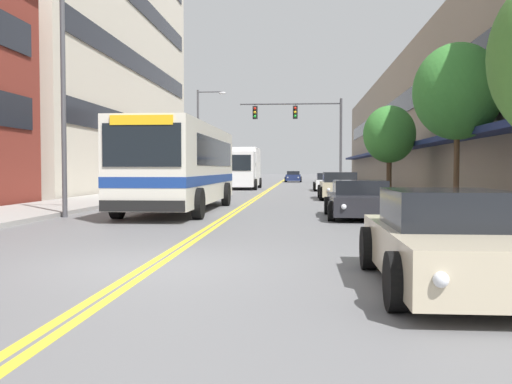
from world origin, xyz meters
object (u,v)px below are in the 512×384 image
at_px(city_bus, 182,163).
at_px(box_truck, 242,168).
at_px(car_beige_parked_right_end, 340,187).
at_px(street_tree_right_mid, 457,92).
at_px(street_lamp_left_far, 202,130).
at_px(car_navy_moving_lead, 293,177).
at_px(street_tree_right_far, 389,135).
at_px(street_lamp_left_near, 70,81).
at_px(car_charcoal_parked_right_mid, 360,200).
at_px(car_champagne_parked_right_foreground, 447,242).
at_px(car_white_parked_right_far, 328,182).
at_px(car_red_parked_left_near, 191,185).
at_px(fire_hydrant, 406,200).
at_px(traffic_signal_mast, 306,125).

relative_size(city_bus, box_truck, 1.60).
bearing_deg(car_beige_parked_right_end, street_tree_right_mid, -68.98).
xyz_separation_m(box_truck, street_lamp_left_far, (-2.78, -2.17, 2.79)).
height_order(car_navy_moving_lead, street_tree_right_far, street_tree_right_far).
bearing_deg(street_lamp_left_near, street_tree_right_mid, 11.93).
distance_m(car_navy_moving_lead, street_lamp_left_near, 50.30).
bearing_deg(city_bus, street_tree_right_far, 45.62).
bearing_deg(car_charcoal_parked_right_mid, car_champagne_parked_right_foreground, -89.67).
relative_size(car_white_parked_right_far, street_tree_right_far, 0.90).
height_order(car_beige_parked_right_end, car_navy_moving_lead, car_beige_parked_right_end).
xyz_separation_m(car_red_parked_left_near, fire_hydrant, (10.34, -15.54, -0.02)).
relative_size(car_navy_moving_lead, traffic_signal_mast, 0.68).
distance_m(car_champagne_parked_right_foreground, car_navy_moving_lead, 60.08).
relative_size(city_bus, car_white_parked_right_far, 2.52).
xyz_separation_m(car_red_parked_left_near, street_tree_right_mid, (12.36, -14.18, 3.75)).
bearing_deg(car_champagne_parked_right_foreground, city_bus, 115.56).
bearing_deg(street_tree_right_mid, car_beige_parked_right_end, 111.02).
bearing_deg(car_champagne_parked_right_foreground, car_beige_parked_right_end, 89.94).
bearing_deg(car_beige_parked_right_end, traffic_signal_mast, 99.13).
height_order(city_bus, street_lamp_left_near, street_lamp_left_near).
bearing_deg(city_bus, car_beige_parked_right_end, 52.93).
distance_m(street_lamp_left_near, street_lamp_left_far, 24.20).
bearing_deg(car_white_parked_right_far, car_beige_parked_right_end, -89.75).
bearing_deg(car_champagne_parked_right_foreground, car_charcoal_parked_right_mid, 90.33).
height_order(car_red_parked_left_near, fire_hydrant, car_red_parked_left_near).
bearing_deg(city_bus, box_truck, 90.30).
height_order(car_champagne_parked_right_foreground, street_lamp_left_far, street_lamp_left_far).
bearing_deg(street_tree_right_far, box_truck, 124.16).
relative_size(car_charcoal_parked_right_mid, car_white_parked_right_far, 1.00).
bearing_deg(street_lamp_left_near, traffic_signal_mast, 70.94).
relative_size(city_bus, street_lamp_left_near, 1.44).
height_order(car_charcoal_parked_right_mid, car_navy_moving_lead, car_navy_moving_lead).
height_order(car_white_parked_right_far, fire_hydrant, car_white_parked_right_far).
bearing_deg(car_navy_moving_lead, traffic_signal_mast, -87.34).
distance_m(car_red_parked_left_near, street_tree_right_far, 12.57).
bearing_deg(city_bus, street_tree_right_mid, -3.12).
xyz_separation_m(city_bus, fire_hydrant, (8.04, -1.91, -1.24)).
relative_size(car_white_parked_right_far, car_navy_moving_lead, 0.87).
xyz_separation_m(traffic_signal_mast, street_tree_right_far, (4.36, -9.88, -1.30)).
bearing_deg(car_white_parked_right_far, street_tree_right_mid, -80.15).
bearing_deg(car_champagne_parked_right_foreground, street_tree_right_mid, 74.77).
bearing_deg(car_champagne_parked_right_foreground, car_red_parked_left_near, 107.92).
xyz_separation_m(car_champagne_parked_right_foreground, street_tree_right_mid, (3.55, 13.04, 3.71)).
bearing_deg(car_white_parked_right_far, car_navy_moving_lead, 96.32).
bearing_deg(street_lamp_left_far, car_red_parked_left_near, -85.33).
relative_size(city_bus, car_charcoal_parked_right_mid, 2.52).
relative_size(street_tree_right_mid, street_tree_right_far, 1.23).
relative_size(car_champagne_parked_right_foreground, traffic_signal_mast, 0.62).
height_order(box_truck, fire_hydrant, box_truck).
bearing_deg(car_red_parked_left_near, street_lamp_left_near, -92.28).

